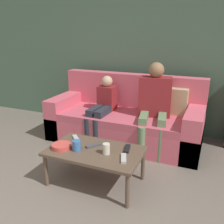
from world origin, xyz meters
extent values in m
cube|color=#4C6B56|center=(0.00, 2.95, 1.30)|extent=(12.00, 0.06, 2.60)
cube|color=#DB5B70|center=(0.08, 2.33, 0.16)|extent=(2.11, 0.87, 0.33)
cube|color=#C95467|center=(0.08, 2.24, 0.38)|extent=(1.67, 0.69, 0.10)
cube|color=#DB5B70|center=(0.08, 2.68, 0.67)|extent=(2.11, 0.18, 0.49)
cube|color=#DB5B70|center=(-0.87, 2.33, 0.29)|extent=(0.22, 0.87, 0.59)
cube|color=#DB5B70|center=(1.02, 2.33, 0.29)|extent=(0.22, 0.87, 0.59)
cube|color=tan|center=(0.71, 2.53, 0.61)|extent=(0.36, 0.12, 0.36)
cylinder|color=brown|center=(-0.27, 1.00, 0.17)|extent=(0.04, 0.04, 0.35)
cylinder|color=brown|center=(0.60, 1.00, 0.17)|extent=(0.04, 0.04, 0.35)
cylinder|color=brown|center=(-0.27, 1.48, 0.17)|extent=(0.04, 0.04, 0.35)
cylinder|color=brown|center=(0.60, 1.48, 0.17)|extent=(0.04, 0.04, 0.35)
cube|color=brown|center=(0.16, 1.24, 0.36)|extent=(0.95, 0.57, 0.03)
cylinder|color=#66845B|center=(0.46, 1.90, 0.21)|extent=(0.10, 0.10, 0.43)
cylinder|color=#66845B|center=(0.68, 1.94, 0.21)|extent=(0.10, 0.10, 0.43)
cube|color=#66845B|center=(0.42, 2.12, 0.47)|extent=(0.17, 0.40, 0.09)
cube|color=#66845B|center=(0.64, 2.16, 0.47)|extent=(0.17, 0.40, 0.09)
cube|color=maroon|center=(0.49, 2.37, 0.69)|extent=(0.44, 0.27, 0.52)
sphere|color=#936B4C|center=(0.49, 2.37, 1.04)|extent=(0.20, 0.20, 0.20)
cylinder|color=#282D38|center=(-0.29, 1.92, 0.21)|extent=(0.09, 0.09, 0.43)
cylinder|color=#282D38|center=(-0.16, 1.92, 0.21)|extent=(0.09, 0.09, 0.43)
cube|color=#282D38|center=(-0.28, 2.15, 0.47)|extent=(0.11, 0.39, 0.09)
cube|color=#282D38|center=(-0.15, 2.15, 0.47)|extent=(0.11, 0.39, 0.09)
cube|color=maroon|center=(-0.21, 2.38, 0.60)|extent=(0.24, 0.21, 0.34)
sphere|color=#D1A889|center=(-0.21, 2.38, 0.84)|extent=(0.16, 0.16, 0.16)
cylinder|color=silver|center=(0.30, 1.21, 0.43)|extent=(0.07, 0.07, 0.11)
cylinder|color=#3D70B2|center=(0.00, 1.16, 0.43)|extent=(0.08, 0.08, 0.11)
cube|color=black|center=(0.46, 1.37, 0.39)|extent=(0.08, 0.18, 0.02)
cube|color=#47474C|center=(0.12, 1.31, 0.39)|extent=(0.14, 0.16, 0.02)
cube|color=#B7B7BC|center=(-0.15, 1.39, 0.39)|extent=(0.15, 0.16, 0.02)
cube|color=#B7B7BC|center=(0.50, 1.17, 0.39)|extent=(0.10, 0.18, 0.02)
cylinder|color=#DB4C47|center=(-0.17, 1.14, 0.40)|extent=(0.20, 0.20, 0.05)
camera|label=1|loc=(1.20, -0.78, 1.52)|focal=40.00mm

